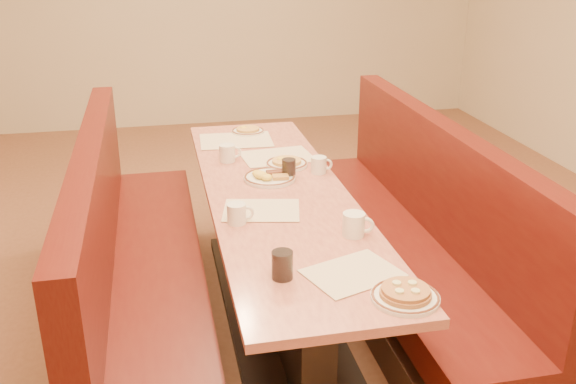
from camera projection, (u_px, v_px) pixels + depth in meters
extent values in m
plane|color=#9E6647|center=(278.00, 318.00, 3.51)|extent=(8.00, 8.00, 0.00)
cube|color=black|center=(278.00, 314.00, 3.50)|extent=(0.55, 1.88, 0.06)
cube|color=black|center=(278.00, 261.00, 3.38)|extent=(0.15, 1.75, 0.71)
cube|color=#E28468|center=(277.00, 195.00, 3.24)|extent=(0.70, 2.50, 0.04)
cube|color=#4C3326|center=(152.00, 317.00, 3.35)|extent=(0.55, 2.50, 0.20)
cube|color=#51160E|center=(147.00, 272.00, 3.25)|extent=(0.55, 2.50, 0.16)
cube|color=#51160E|center=(95.00, 206.00, 3.06)|extent=(0.12, 2.50, 0.60)
cube|color=#4C3326|center=(396.00, 289.00, 3.61)|extent=(0.55, 2.50, 0.20)
cube|color=#51160E|center=(399.00, 246.00, 3.50)|extent=(0.55, 2.50, 0.16)
cube|color=#51160E|center=(442.00, 179.00, 3.40)|extent=(0.12, 2.50, 0.60)
cube|color=beige|center=(261.00, 210.00, 3.01)|extent=(0.40, 0.33, 0.00)
cube|color=beige|center=(353.00, 273.00, 2.45)|extent=(0.41, 0.36, 0.00)
cube|color=beige|center=(236.00, 140.00, 4.02)|extent=(0.46, 0.35, 0.00)
cube|color=beige|center=(277.00, 156.00, 3.73)|extent=(0.43, 0.34, 0.00)
cylinder|color=white|center=(405.00, 298.00, 2.28)|extent=(0.25, 0.25, 0.02)
torus|color=brown|center=(405.00, 296.00, 2.28)|extent=(0.24, 0.24, 0.01)
cylinder|color=#C07A45|center=(405.00, 293.00, 2.27)|extent=(0.19, 0.19, 0.02)
cylinder|color=#C07A45|center=(406.00, 290.00, 2.27)|extent=(0.17, 0.17, 0.01)
cylinder|color=#EFEB9C|center=(412.00, 283.00, 2.29)|extent=(0.03, 0.03, 0.01)
cylinder|color=#EFEB9C|center=(397.00, 283.00, 2.29)|extent=(0.03, 0.03, 0.01)
cylinder|color=#EFEB9C|center=(399.00, 291.00, 2.24)|extent=(0.03, 0.03, 0.01)
cylinder|color=#EFEB9C|center=(415.00, 291.00, 2.24)|extent=(0.03, 0.03, 0.01)
cylinder|color=white|center=(270.00, 178.00, 3.39)|extent=(0.27, 0.27, 0.02)
torus|color=brown|center=(270.00, 176.00, 3.39)|extent=(0.27, 0.27, 0.01)
ellipsoid|color=yellow|center=(261.00, 175.00, 3.35)|extent=(0.07, 0.07, 0.04)
ellipsoid|color=yellow|center=(267.00, 177.00, 3.33)|extent=(0.06, 0.06, 0.03)
ellipsoid|color=yellow|center=(257.00, 173.00, 3.39)|extent=(0.05, 0.05, 0.03)
cylinder|color=brown|center=(276.00, 173.00, 3.40)|extent=(0.10, 0.03, 0.02)
cylinder|color=brown|center=(275.00, 171.00, 3.43)|extent=(0.10, 0.03, 0.02)
cube|color=#E18846|center=(281.00, 177.00, 3.35)|extent=(0.09, 0.07, 0.02)
cylinder|color=white|center=(287.00, 164.00, 3.59)|extent=(0.23, 0.23, 0.02)
torus|color=brown|center=(287.00, 163.00, 3.59)|extent=(0.23, 0.23, 0.01)
cylinder|color=#E5B650|center=(287.00, 161.00, 3.58)|extent=(0.16, 0.16, 0.02)
ellipsoid|color=yellow|center=(281.00, 159.00, 3.59)|extent=(0.05, 0.05, 0.02)
cylinder|color=white|center=(248.00, 132.00, 4.18)|extent=(0.21, 0.21, 0.02)
torus|color=brown|center=(248.00, 130.00, 4.18)|extent=(0.21, 0.21, 0.01)
cylinder|color=#E5B650|center=(248.00, 129.00, 4.18)|extent=(0.15, 0.15, 0.02)
ellipsoid|color=yellow|center=(243.00, 128.00, 4.18)|extent=(0.04, 0.04, 0.02)
cylinder|color=white|center=(354.00, 224.00, 2.75)|extent=(0.10, 0.10, 0.10)
torus|color=white|center=(366.00, 225.00, 2.74)|extent=(0.07, 0.04, 0.07)
cylinder|color=black|center=(354.00, 215.00, 2.73)|extent=(0.08, 0.08, 0.01)
cylinder|color=white|center=(237.00, 214.00, 2.87)|extent=(0.09, 0.09, 0.09)
torus|color=white|center=(247.00, 213.00, 2.87)|extent=(0.07, 0.02, 0.07)
cylinder|color=black|center=(236.00, 205.00, 2.85)|extent=(0.07, 0.07, 0.01)
cylinder|color=white|center=(319.00, 165.00, 3.47)|extent=(0.08, 0.08, 0.09)
torus|color=white|center=(327.00, 165.00, 3.48)|extent=(0.06, 0.02, 0.06)
cylinder|color=black|center=(319.00, 158.00, 3.46)|extent=(0.07, 0.07, 0.01)
cylinder|color=white|center=(227.00, 153.00, 3.65)|extent=(0.09, 0.09, 0.10)
torus|color=white|center=(236.00, 152.00, 3.66)|extent=(0.07, 0.02, 0.07)
cylinder|color=black|center=(227.00, 146.00, 3.63)|extent=(0.08, 0.08, 0.01)
cylinder|color=black|center=(282.00, 265.00, 2.40)|extent=(0.08, 0.08, 0.11)
cylinder|color=silver|center=(282.00, 265.00, 2.40)|extent=(0.08, 0.08, 0.11)
cylinder|color=black|center=(289.00, 168.00, 3.40)|extent=(0.07, 0.07, 0.10)
cylinder|color=silver|center=(289.00, 168.00, 3.40)|extent=(0.07, 0.07, 0.10)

